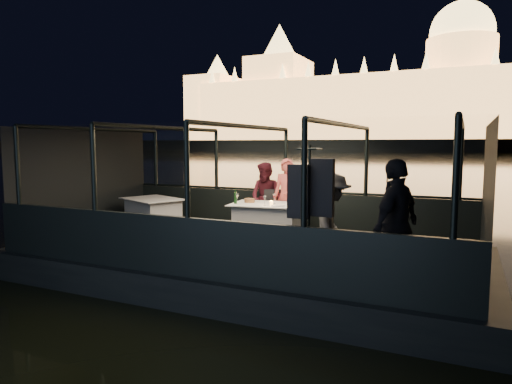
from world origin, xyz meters
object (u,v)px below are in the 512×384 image
at_px(chair_port_right, 284,216).
at_px(person_woman_coral, 287,201).
at_px(passenger_dark, 396,229).
at_px(wine_bottle, 235,196).
at_px(coat_stand, 309,220).
at_px(person_man_maroon, 266,200).
at_px(dining_table_aft, 153,214).
at_px(passenger_stripe, 332,219).
at_px(dining_table_central, 267,222).
at_px(chair_port_left, 271,215).

bearing_deg(chair_port_right, person_woman_coral, 102.62).
bearing_deg(passenger_dark, wine_bottle, -101.20).
height_order(coat_stand, person_man_maroon, coat_stand).
height_order(dining_table_aft, passenger_stripe, passenger_stripe).
distance_m(passenger_stripe, passenger_dark, 1.13).
bearing_deg(passenger_dark, person_woman_coral, -118.82).
bearing_deg(coat_stand, dining_table_central, 125.46).
height_order(dining_table_aft, chair_port_left, chair_port_left).
bearing_deg(dining_table_central, person_man_maroon, 115.49).
relative_size(coat_stand, wine_bottle, 6.64).
height_order(dining_table_central, person_woman_coral, person_woman_coral).
relative_size(dining_table_aft, chair_port_right, 1.55).
bearing_deg(dining_table_central, dining_table_aft, -179.06).
xyz_separation_m(person_man_maroon, passenger_dark, (3.20, -3.00, 0.10)).
bearing_deg(chair_port_right, dining_table_aft, -154.54).
bearing_deg(dining_table_central, person_woman_coral, 77.66).
xyz_separation_m(chair_port_right, coat_stand, (1.51, -2.87, 0.45)).
distance_m(person_man_maroon, passenger_stripe, 3.32).
distance_m(dining_table_central, wine_bottle, 0.84).
relative_size(chair_port_right, coat_stand, 0.46).
relative_size(chair_port_left, person_woman_coral, 0.58).
relative_size(passenger_stripe, passenger_dark, 0.86).
bearing_deg(dining_table_aft, person_woman_coral, 14.31).
height_order(coat_stand, person_woman_coral, coat_stand).
bearing_deg(person_man_maroon, chair_port_right, -9.09).
bearing_deg(chair_port_left, dining_table_central, -86.36).
bearing_deg(chair_port_right, wine_bottle, -119.06).
relative_size(chair_port_left, passenger_stripe, 0.63).
distance_m(dining_table_aft, passenger_stripe, 5.02).
xyz_separation_m(dining_table_central, chair_port_right, (0.15, 0.55, 0.06)).
height_order(chair_port_left, wine_bottle, wine_bottle).
bearing_deg(wine_bottle, person_woman_coral, 52.05).
xyz_separation_m(person_woman_coral, wine_bottle, (-0.76, -0.97, 0.17)).
xyz_separation_m(dining_table_aft, wine_bottle, (2.25, -0.20, 0.53)).
distance_m(dining_table_central, person_woman_coral, 0.82).
xyz_separation_m(chair_port_right, person_woman_coral, (0.01, 0.17, 0.30)).
bearing_deg(wine_bottle, passenger_dark, -30.42).
bearing_deg(coat_stand, person_man_maroon, 123.29).
bearing_deg(dining_table_aft, chair_port_left, 12.12).
distance_m(chair_port_right, passenger_dark, 3.93).
distance_m(coat_stand, wine_bottle, 3.07).
relative_size(dining_table_central, dining_table_aft, 1.04).
relative_size(dining_table_aft, chair_port_left, 1.43).
distance_m(dining_table_aft, person_woman_coral, 3.12).
distance_m(chair_port_left, person_woman_coral, 0.47).
distance_m(chair_port_left, coat_stand, 3.42).
bearing_deg(chair_port_right, passenger_stripe, -39.74).
height_order(dining_table_central, dining_table_aft, dining_table_central).
height_order(chair_port_left, person_man_maroon, person_man_maroon).
relative_size(coat_stand, person_man_maroon, 1.25).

